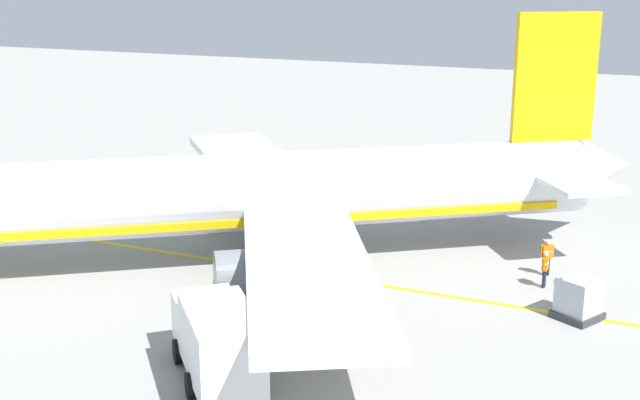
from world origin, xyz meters
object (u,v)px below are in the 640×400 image
airliner_foreground (244,194)px  service_truck_fuel (217,339)px  crew_marshaller (547,255)px  cargo_container_mid (578,298)px  crew_loader_right (545,267)px

airliner_foreground → service_truck_fuel: (-11.46, -5.17, -1.76)m
crew_marshaller → airliner_foreground: bearing=105.3°
cargo_container_mid → crew_loader_right: bearing=31.0°
service_truck_fuel → cargo_container_mid: size_ratio=2.68×
service_truck_fuel → crew_loader_right: bearing=-33.2°
cargo_container_mid → crew_loader_right: 3.49m
cargo_container_mid → crew_marshaller: 4.97m
airliner_foreground → cargo_container_mid: bearing=-92.7°
airliner_foreground → crew_loader_right: airliner_foreground is taller
airliner_foreground → service_truck_fuel: airliner_foreground is taller
service_truck_fuel → crew_loader_right: 16.38m
crew_loader_right → crew_marshaller: bearing=5.4°
airliner_foreground → crew_loader_right: size_ratio=21.54×
cargo_container_mid → crew_marshaller: size_ratio=1.29×
cargo_container_mid → service_truck_fuel: bearing=134.8°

